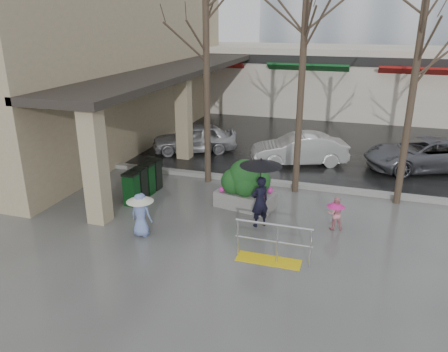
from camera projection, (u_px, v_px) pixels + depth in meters
The scene contains 20 objects.
ground at pixel (232, 232), 12.23m from camera, with size 120.00×120.00×0.00m, color #51514F.
street_asphalt at pixel (318, 100), 31.94m from camera, with size 120.00×36.00×0.01m, color black.
curb at pixel (264, 181), 15.79m from camera, with size 120.00×0.30×0.15m, color gray.
near_building at pixel (99, 55), 20.59m from camera, with size 6.00×18.00×8.00m, color tan.
canopy_slab at pixel (181, 66), 19.53m from camera, with size 2.80×18.00×0.25m, color #2D2823.
pillar_front at pixel (95, 165), 12.30m from camera, with size 0.55×0.55×3.50m, color tan.
pillar_back at pixel (184, 118), 18.12m from camera, with size 0.55×0.55×3.50m, color tan.
storefront_row at pixel (346, 80), 27.06m from camera, with size 34.00×6.74×4.00m.
handrail at pixel (271, 248), 10.64m from camera, with size 1.90×0.50×1.03m.
tree_west at pixel (206, 36), 14.29m from camera, with size 3.20×3.20×6.80m.
tree_midwest at pixel (304, 32), 13.33m from camera, with size 3.20×3.20×7.00m.
tree_mideast at pixel (419, 47), 12.52m from camera, with size 3.20×3.20×6.50m.
woman at pixel (260, 184), 12.17m from camera, with size 1.20×1.20×2.05m.
child_pink at pixel (335, 211), 12.23m from camera, with size 0.55×0.51×0.96m.
child_blue at pixel (141, 211), 11.81m from camera, with size 0.74×0.74×1.24m.
planter at pixel (246, 185), 13.60m from camera, with size 1.94×1.23×1.58m.
news_boxes at pixel (143, 181), 14.51m from camera, with size 0.52×1.94×1.07m.
car_a at pixel (195, 138), 19.34m from camera, with size 1.49×3.70×1.26m, color #A4A5A9.
car_b at pixel (299, 149), 17.72m from camera, with size 1.33×3.82×1.26m, color silver.
car_c at pixel (424, 154), 17.08m from camera, with size 2.09×4.53×1.26m, color slate.
Camera 1 is at (3.10, -10.51, 5.66)m, focal length 35.00 mm.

